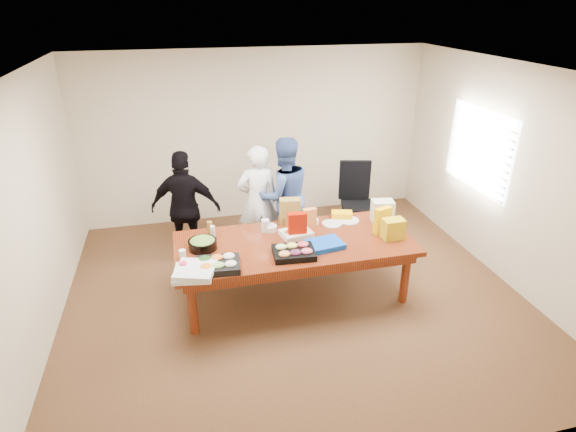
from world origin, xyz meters
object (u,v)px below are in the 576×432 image
object	(u,v)px
person_right	(284,196)
salad_bowl	(203,244)
person_center	(258,201)
office_chair	(359,204)
conference_table	(294,269)
sheet_cake	(296,234)

from	to	relation	value
person_right	salad_bowl	xyz separation A→B (m)	(-1.21, -1.09, -0.04)
person_center	salad_bowl	world-z (taller)	person_center
person_center	salad_bowl	bearing A→B (deg)	48.99
office_chair	person_center	world-z (taller)	person_center
conference_table	person_center	xyz separation A→B (m)	(-0.22, 1.17, 0.43)
office_chair	salad_bowl	size ratio (longest dim) A/B	3.39
conference_table	office_chair	bearing A→B (deg)	43.83
conference_table	office_chair	distance (m)	1.84
sheet_cake	person_center	bearing A→B (deg)	94.12
office_chair	person_right	size ratio (longest dim) A/B	0.66
conference_table	sheet_cake	world-z (taller)	sheet_cake
office_chair	salad_bowl	world-z (taller)	office_chair
office_chair	sheet_cake	bearing A→B (deg)	-123.67
office_chair	conference_table	bearing A→B (deg)	-121.65
conference_table	salad_bowl	xyz separation A→B (m)	(-1.07, 0.08, 0.43)
office_chair	person_center	bearing A→B (deg)	-162.05
sheet_cake	salad_bowl	bearing A→B (deg)	171.65
person_right	salad_bowl	bearing A→B (deg)	34.98
person_center	person_right	distance (m)	0.37
person_center	salad_bowl	distance (m)	1.38
person_center	sheet_cake	bearing A→B (deg)	101.82
conference_table	sheet_cake	size ratio (longest dim) A/B	7.73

